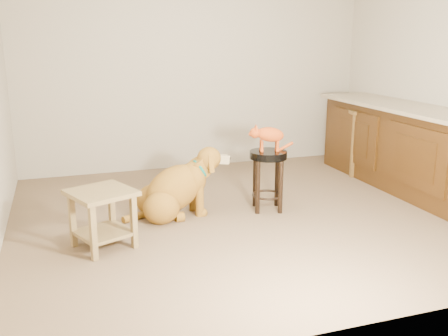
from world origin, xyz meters
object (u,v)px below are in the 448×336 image
object	(u,v)px
wood_stool	(363,140)
side_table	(102,210)
golden_retriever	(175,190)
padded_stool	(268,168)
tabby_kitten	(268,135)

from	to	relation	value
wood_stool	side_table	size ratio (longest dim) A/B	1.33
wood_stool	golden_retriever	xyz separation A→B (m)	(-2.58, -0.79, -0.17)
padded_stool	side_table	size ratio (longest dim) A/B	0.98
side_table	tabby_kitten	xyz separation A→B (m)	(1.62, 0.43, 0.43)
padded_stool	side_table	bearing A→B (deg)	-165.45
golden_retriever	padded_stool	bearing A→B (deg)	-11.79
padded_stool	tabby_kitten	xyz separation A→B (m)	(-0.01, 0.00, 0.33)
padded_stool	wood_stool	distance (m)	1.89
padded_stool	wood_stool	world-z (taller)	wood_stool
side_table	wood_stool	bearing A→B (deg)	21.77
side_table	golden_retriever	distance (m)	0.89
padded_stool	side_table	distance (m)	1.69
tabby_kitten	padded_stool	bearing A→B (deg)	-5.72
side_table	golden_retriever	size ratio (longest dim) A/B	0.56
padded_stool	golden_retriever	distance (m)	0.93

